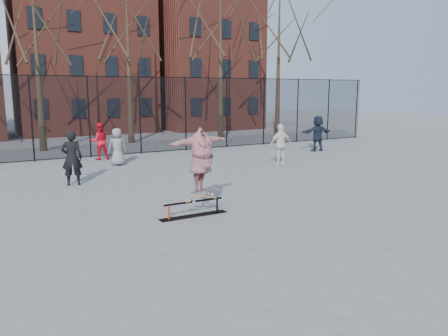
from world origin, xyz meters
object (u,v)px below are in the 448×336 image
skateboard (202,198)px  bystander_black (72,158)px  skate_rail (194,210)px  bystander_extra (117,147)px  bystander_navy (318,133)px  bystander_white (281,145)px  bystander_red (100,141)px  skater (201,164)px

skateboard → bystander_black: bystander_black is taller
skate_rail → bystander_extra: bystander_extra is taller
bystander_black → bystander_navy: 13.57m
bystander_navy → bystander_extra: bystander_navy is taller
bystander_white → bystander_navy: bystander_navy is taller
skate_rail → skateboard: (0.24, 0.00, 0.31)m
bystander_white → bystander_extra: size_ratio=1.10×
skateboard → bystander_red: (0.02, 10.82, 0.42)m
skater → bystander_red: (0.02, 10.82, -0.48)m
bystander_white → bystander_extra: bearing=-24.2°
bystander_black → bystander_red: bystander_black is taller
skater → bystander_red: bearing=71.2°
skateboard → bystander_extra: (0.28, 8.76, 0.36)m
skater → bystander_black: size_ratio=1.08×
bystander_navy → skate_rail: bearing=42.3°
bystander_navy → bystander_black: bearing=17.4°
bystander_extra → skateboard: bearing=89.6°
skateboard → bystander_extra: bystander_extra is taller
skateboard → bystander_extra: bearing=88.2°
skate_rail → skateboard: skateboard is taller
skater → bystander_extra: size_ratio=1.26×
skateboard → skater: (0.00, 0.00, 0.90)m
skate_rail → bystander_red: (0.26, 10.82, 0.73)m
bystander_black → bystander_red: bearing=-101.5°
bystander_navy → bystander_extra: size_ratio=1.16×
bystander_extra → bystander_white: bearing=152.7°
bystander_navy → bystander_red: bearing=-7.2°
bystander_red → bystander_extra: 2.08m
bystander_black → skateboard: bearing=123.8°
bystander_red → bystander_extra: bearing=101.2°
bystander_white → bystander_navy: 5.25m
skater → bystander_navy: skater is taller
bystander_red → bystander_navy: bearing=169.8°
skate_rail → bystander_navy: 13.90m
skateboard → skater: size_ratio=0.42×
bystander_red → bystander_navy: 11.45m
bystander_red → bystander_navy: size_ratio=0.92×
bystander_black → bystander_white: size_ratio=1.05×
skater → bystander_black: skater is taller
bystander_extra → bystander_red: bearing=-81.6°
skateboard → bystander_navy: 13.69m
skateboard → skater: bearing=0.0°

